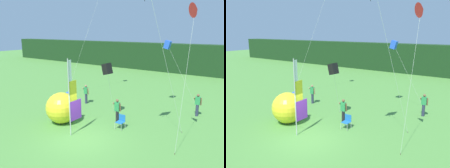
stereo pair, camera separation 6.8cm
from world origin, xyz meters
The scene contains 11 objects.
ground_plane centered at (0.00, 0.00, 0.00)m, with size 120.00×120.00×0.00m, color #518E3D.
distant_treeline centered at (0.00, 24.91, 2.14)m, with size 80.00×2.40×4.28m, color #193819.
banner_flag centered at (-1.00, 0.39, 2.24)m, with size 0.06×1.03×4.67m.
person_near_banner centered at (0.18, 3.44, 0.88)m, with size 0.55×0.48×1.64m.
person_mid_field centered at (-4.36, 5.41, 0.88)m, with size 0.55×0.48×1.65m.
person_far_left centered at (4.41, 7.78, 0.90)m, with size 0.55×0.48×1.69m.
inflatable_balloon centered at (-2.89, 1.20, 1.07)m, with size 2.13×2.13×2.13m.
folding_chair centered at (0.93, 2.72, 0.51)m, with size 0.51×0.51×0.89m.
kite_black_box_0 centered at (-0.92, 3.79, 3.58)m, with size 0.77×1.38×4.02m.
kite_blue_box_1 centered at (1.55, 8.57, 5.08)m, with size 2.54×1.72×5.47m.
kite_red_delta_2 centered at (5.15, 2.55, 7.14)m, with size 0.80×1.47×7.55m.
Camera 2 is at (8.45, -9.06, 6.21)m, focal length 36.88 mm.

